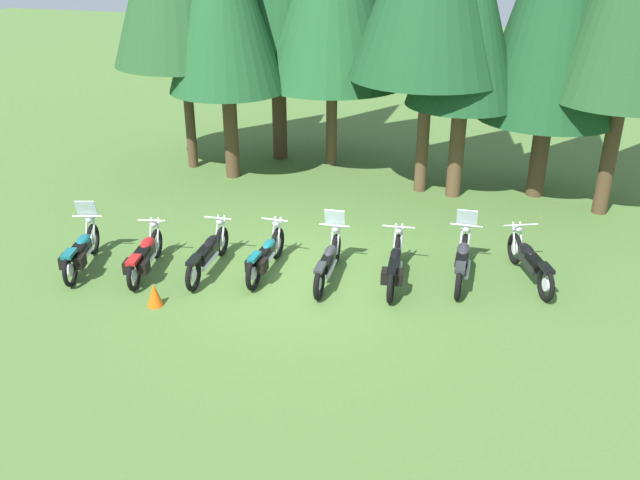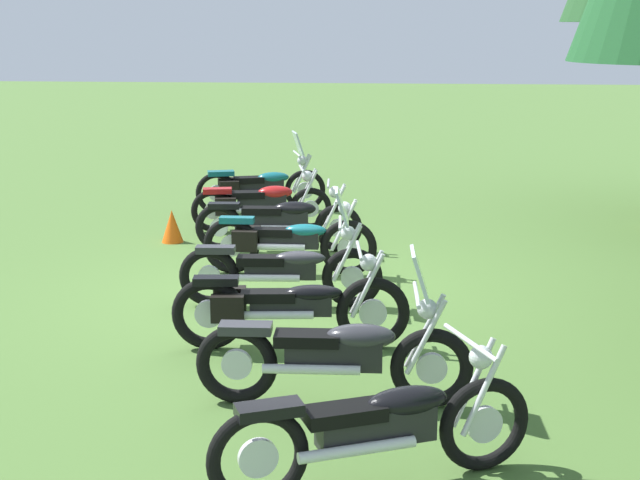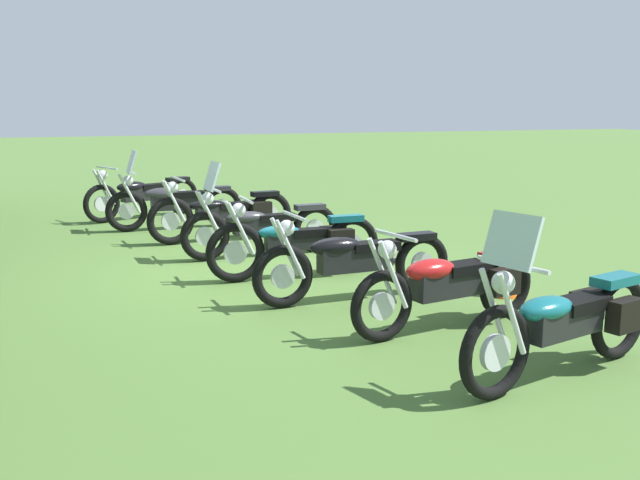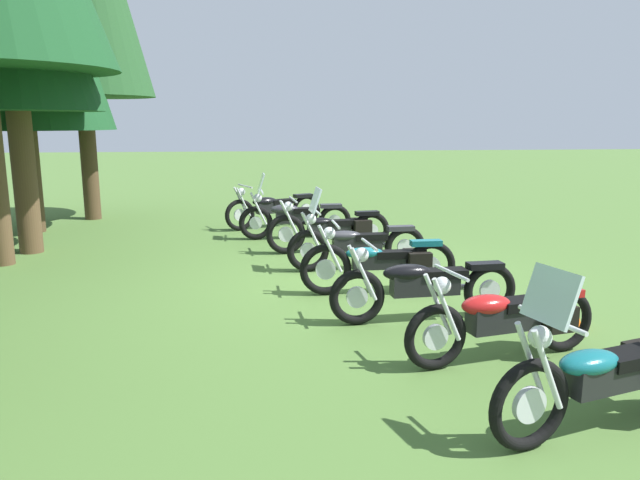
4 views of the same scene
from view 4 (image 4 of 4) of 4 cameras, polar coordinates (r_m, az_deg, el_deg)
The scene contains 10 objects.
ground_plane at distance 9.17m, azimuth 4.17°, elevation -3.74°, with size 80.00×80.00×0.00m, color #4C7033.
motorcycle_0 at distance 5.22m, azimuth 26.20°, elevation -11.43°, with size 0.92×2.17×1.37m.
motorcycle_1 at distance 6.30m, azimuth 17.54°, elevation -7.15°, with size 0.81×2.16×0.99m.
motorcycle_2 at distance 7.27m, azimuth 9.92°, elevation -4.32°, with size 0.64×2.37×0.99m.
motorcycle_3 at distance 8.35m, azimuth 5.98°, elevation -2.17°, with size 0.60×2.24×1.02m.
motorcycle_4 at distance 9.63m, azimuth 3.40°, elevation -0.29°, with size 0.66×2.32×1.36m.
motorcycle_5 at distance 10.94m, azimuth 1.12°, elevation 1.12°, with size 0.72×2.35×1.02m.
motorcycle_6 at distance 12.19m, azimuth -2.53°, elevation 2.29°, with size 0.69×2.33×1.36m.
motorcycle_7 at distance 13.52m, azimuth -4.55°, elevation 3.12°, with size 1.15×2.21×1.00m.
traffic_cone at distance 7.60m, azimuth 22.89°, elevation -5.95°, with size 0.32×0.32×0.48m, color #EA590F.
Camera 4 is at (-8.70, 1.65, 2.39)m, focal length 33.21 mm.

